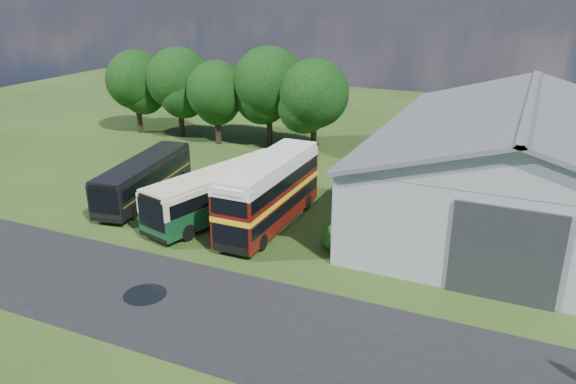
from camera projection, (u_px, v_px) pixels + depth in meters
The scene contains 15 objects.
ground at pixel (202, 275), 30.66m from camera, with size 120.00×120.00×0.00m, color #203C13.
asphalt_road at pixel (221, 315), 26.94m from camera, with size 60.00×8.00×0.02m, color black.
puddle at pixel (145, 295), 28.68m from camera, with size 2.20×2.20×0.01m, color black.
storage_shed at pixel (523, 157), 37.07m from camera, with size 18.80×24.80×8.15m.
tree_far_left at pixel (136, 80), 58.09m from camera, with size 6.12×6.12×8.64m.
tree_left_a at pixel (179, 79), 56.48m from camera, with size 6.46×6.46×9.12m.
tree_left_b at pixel (216, 91), 53.91m from camera, with size 5.78×5.78×8.16m.
tree_mid at pixel (269, 83), 52.77m from camera, with size 6.80×6.80×9.60m.
tree_right_a at pixel (314, 94), 50.16m from camera, with size 6.26×6.26×8.83m.
shrub_front at pixel (336, 249), 33.63m from camera, with size 1.70×1.70×1.70m, color #194714.
shrub_mid at pixel (346, 236), 35.33m from camera, with size 1.60×1.60×1.60m, color #194714.
shrub_back at pixel (356, 225), 37.04m from camera, with size 1.80×1.80×1.80m, color #194714.
bus_green_single at pixel (221, 192), 37.91m from camera, with size 5.65×12.11×3.26m.
bus_maroon_double at pixel (269, 193), 36.21m from camera, with size 2.75×10.50×4.51m.
bus_dark_single at pixel (144, 178), 41.01m from camera, with size 4.21×10.99×2.96m.
Camera 1 is at (15.48, -22.80, 14.96)m, focal length 35.00 mm.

